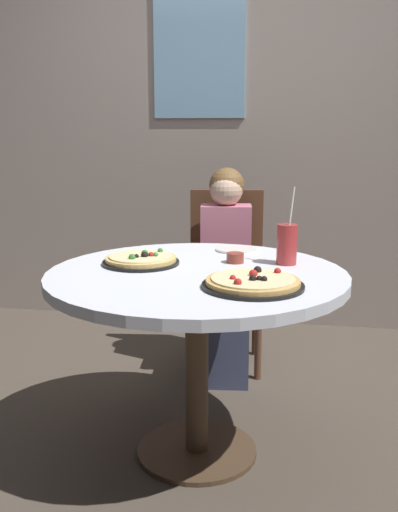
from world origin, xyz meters
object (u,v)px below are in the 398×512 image
dining_table (197,299)px  pizza_cheese (253,283)px  sauce_bowl (235,258)px  pizza_veggie (141,260)px  chair_wooden (226,268)px  diner_child (225,285)px  soda_cup (287,244)px  plate_small (236,250)px

dining_table → pizza_cheese: size_ratio=3.25×
sauce_bowl → pizza_veggie: bearing=-166.9°
chair_wooden → diner_child: size_ratio=0.88×
sauce_bowl → chair_wooden: bearing=99.5°
soda_cup → sauce_bowl: size_ratio=4.39×
dining_table → chair_wooden: (-0.01, 0.99, -0.11)m
chair_wooden → pizza_cheese: 1.23m
dining_table → chair_wooden: 1.00m
dining_table → soda_cup: soda_cup is taller
dining_table → pizza_cheese: (0.23, -0.19, 0.12)m
chair_wooden → pizza_cheese: size_ratio=2.72×
chair_wooden → plate_small: size_ratio=5.28×
chair_wooden → diner_child: (0.02, -0.18, -0.05)m
chair_wooden → diner_child: 0.19m
sauce_bowl → soda_cup: bearing=2.3°
pizza_cheese → plate_small: (-0.12, 0.60, -0.01)m
chair_wooden → dining_table: bearing=-89.4°
diner_child → chair_wooden: bearing=96.0°
pizza_veggie → soda_cup: 0.58m
pizza_cheese → plate_small: bearing=101.4°
dining_table → soda_cup: 0.42m
pizza_veggie → pizza_cheese: pizza_cheese is taller
chair_wooden → pizza_veggie: 0.96m
chair_wooden → pizza_veggie: bearing=-104.4°
chair_wooden → pizza_veggie: (-0.23, -0.90, 0.24)m
pizza_cheese → sauce_bowl: (-0.10, 0.36, 0.00)m
pizza_veggie → soda_cup: bearing=9.4°
dining_table → sauce_bowl: sauce_bowl is taller
diner_child → pizza_cheese: bearing=-77.7°
diner_child → pizza_veggie: diner_child is taller
dining_table → plate_small: bearing=75.8°
dining_table → chair_wooden: bearing=90.6°
dining_table → sauce_bowl: size_ratio=16.21×
dining_table → chair_wooden: size_ratio=1.19×
soda_cup → chair_wooden: bearing=112.8°
chair_wooden → soda_cup: 0.93m
pizza_veggie → plate_small: size_ratio=1.70×
dining_table → soda_cup: size_ratio=3.70×
pizza_veggie → diner_child: bearing=70.9°
chair_wooden → sauce_bowl: (0.14, -0.82, 0.24)m
dining_table → plate_small: plate_small is taller
soda_cup → sauce_bowl: 0.21m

